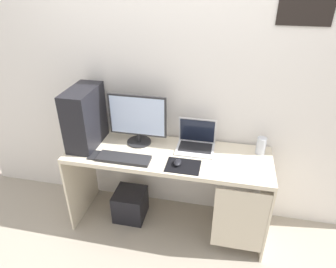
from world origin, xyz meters
The scene contains 12 objects.
ground_plane centered at (0.00, 0.00, 0.00)m, with size 8.00×8.00×0.00m, color #9E9384.
wall_back centered at (0.00, 0.32, 1.30)m, with size 4.00×0.05×2.60m.
desk centered at (0.02, -0.01, 0.62)m, with size 1.66×0.55×0.77m.
pc_tower centered at (-0.70, 0.02, 1.02)m, with size 0.21×0.42×0.49m, color black.
monitor centered at (-0.28, 0.11, 0.99)m, with size 0.49×0.21×0.44m.
laptop centered at (0.21, 0.14, 0.82)m, with size 0.31×0.25×0.25m.
speaker centered at (0.73, 0.16, 0.84)m, with size 0.08×0.08×0.14m, color #B7BCC6.
keyboard centered at (-0.32, -0.16, 0.78)m, with size 0.42×0.14×0.02m, color #232326.
mousepad centered at (0.15, -0.15, 0.77)m, with size 0.26×0.20×0.01m, color black.
mouse_left centered at (0.11, -0.14, 0.79)m, with size 0.06×0.10×0.03m, color black.
cell_phone centered at (-0.57, -0.16, 0.77)m, with size 0.07×0.13×0.01m, color #232326.
subwoofer centered at (-0.37, 0.01, 0.14)m, with size 0.28×0.28×0.28m, color black.
Camera 1 is at (0.43, -2.01, 2.10)m, focal length 32.05 mm.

